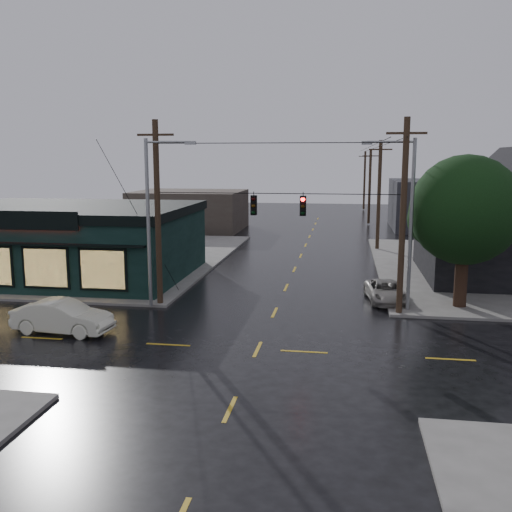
% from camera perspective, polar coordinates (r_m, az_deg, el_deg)
% --- Properties ---
extents(ground_plane, '(160.00, 160.00, 0.00)m').
position_cam_1_polar(ground_plane, '(24.87, 0.16, -9.32)').
color(ground_plane, black).
extents(sidewalk_nw, '(28.00, 28.00, 0.15)m').
position_cam_1_polar(sidewalk_nw, '(49.89, -19.45, -0.07)').
color(sidewalk_nw, '#64625D').
rests_on(sidewalk_nw, ground).
extents(pizza_shop, '(16.30, 12.34, 4.90)m').
position_cam_1_polar(pizza_shop, '(41.03, -18.12, 1.49)').
color(pizza_shop, black).
rests_on(pizza_shop, ground).
extents(corner_tree, '(5.86, 5.86, 8.20)m').
position_cam_1_polar(corner_tree, '(32.31, 20.19, 4.30)').
color(corner_tree, black).
rests_on(corner_tree, ground).
extents(utility_pole_nw, '(2.00, 0.32, 10.15)m').
position_cam_1_polar(utility_pole_nw, '(32.42, -9.54, -4.89)').
color(utility_pole_nw, black).
rests_on(utility_pole_nw, ground).
extents(utility_pole_ne, '(2.00, 0.32, 10.15)m').
position_cam_1_polar(utility_pole_ne, '(30.97, 14.07, -5.75)').
color(utility_pole_ne, black).
rests_on(utility_pole_ne, ground).
extents(utility_pole_far_a, '(2.00, 0.32, 9.65)m').
position_cam_1_polar(utility_pole_far_a, '(51.96, 12.00, 0.57)').
color(utility_pole_far_a, black).
rests_on(utility_pole_far_a, ground).
extents(utility_pole_far_b, '(2.00, 0.32, 9.15)m').
position_cam_1_polar(utility_pole_far_b, '(71.75, 11.17, 3.10)').
color(utility_pole_far_b, black).
rests_on(utility_pole_far_b, ground).
extents(utility_pole_far_c, '(2.00, 0.32, 9.15)m').
position_cam_1_polar(utility_pole_far_c, '(91.64, 10.70, 4.54)').
color(utility_pole_far_c, black).
rests_on(utility_pole_far_c, ground).
extents(span_signal_assembly, '(13.00, 0.48, 1.23)m').
position_cam_1_polar(span_signal_assembly, '(30.03, 2.23, 5.12)').
color(span_signal_assembly, black).
rests_on(span_signal_assembly, ground).
extents(streetlight_nw, '(5.40, 0.30, 9.15)m').
position_cam_1_polar(streetlight_nw, '(31.88, -10.45, -5.17)').
color(streetlight_nw, gray).
rests_on(streetlight_nw, ground).
extents(streetlight_ne, '(5.40, 0.30, 9.15)m').
position_cam_1_polar(streetlight_ne, '(31.69, 14.87, -5.43)').
color(streetlight_ne, gray).
rests_on(streetlight_ne, ground).
extents(bg_building_west, '(12.00, 10.00, 4.40)m').
position_cam_1_polar(bg_building_west, '(65.89, -6.65, 4.57)').
color(bg_building_west, '#3A2F2A').
rests_on(bg_building_west, ground).
extents(bg_building_east, '(14.00, 12.00, 5.60)m').
position_cam_1_polar(bg_building_east, '(69.56, 19.21, 4.86)').
color(bg_building_east, '#25252A').
rests_on(bg_building_east, ground).
extents(sedan_cream, '(4.84, 2.06, 1.55)m').
position_cam_1_polar(sedan_cream, '(28.39, -18.78, -5.78)').
color(sedan_cream, silver).
rests_on(sedan_cream, ground).
extents(suv_silver, '(2.48, 4.52, 1.20)m').
position_cam_1_polar(suv_silver, '(33.44, 12.85, -3.48)').
color(suv_silver, gray).
rests_on(suv_silver, ground).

